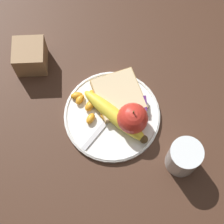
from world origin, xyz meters
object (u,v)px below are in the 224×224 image
at_px(apple, 133,118).
at_px(fork, 112,115).
at_px(banana, 115,116).
at_px(jam_packet, 140,105).
at_px(condiment_caddy, 30,56).
at_px(plate, 112,115).
at_px(juice_glass, 183,158).
at_px(bread_slice, 119,95).

distance_m(apple, fork, 0.06).
relative_size(banana, jam_packet, 4.15).
relative_size(banana, fork, 1.07).
bearing_deg(banana, condiment_caddy, -129.28).
xyz_separation_m(banana, jam_packet, (-0.03, 0.06, -0.01)).
xyz_separation_m(plate, banana, (0.01, 0.01, 0.02)).
bearing_deg(apple, jam_packet, 153.19).
xyz_separation_m(juice_glass, banana, (-0.11, -0.15, -0.01)).
height_order(juice_glass, fork, juice_glass).
bearing_deg(banana, fork, -140.26).
height_order(plate, juice_glass, juice_glass).
height_order(plate, apple, apple).
bearing_deg(plate, banana, 35.86).
relative_size(juice_glass, jam_packet, 2.28).
bearing_deg(apple, condiment_caddy, -126.65).
distance_m(jam_packet, condiment_caddy, 0.30).
bearing_deg(jam_packet, banana, -64.28).
height_order(plate, jam_packet, jam_packet).
height_order(juice_glass, condiment_caddy, juice_glass).
relative_size(banana, bread_slice, 1.14).
bearing_deg(juice_glass, plate, -128.03).
height_order(fork, condiment_caddy, condiment_caddy).
xyz_separation_m(juice_glass, apple, (-0.10, -0.11, 0.01)).
xyz_separation_m(jam_packet, condiment_caddy, (-0.14, -0.27, 0.01)).
relative_size(banana, condiment_caddy, 2.12).
distance_m(juice_glass, jam_packet, 0.17).
height_order(fork, jam_packet, jam_packet).
bearing_deg(banana, bread_slice, 169.72).
height_order(bread_slice, condiment_caddy, condiment_caddy).
bearing_deg(bread_slice, fork, -21.05).
bearing_deg(juice_glass, bread_slice, -140.93).
relative_size(juice_glass, bread_slice, 0.63).
bearing_deg(plate, bread_slice, 158.87).
bearing_deg(fork, apple, -75.53).
xyz_separation_m(banana, condiment_caddy, (-0.17, -0.21, 0.01)).
xyz_separation_m(fork, jam_packet, (-0.02, 0.07, 0.01)).
height_order(jam_packet, condiment_caddy, condiment_caddy).
xyz_separation_m(plate, condiment_caddy, (-0.16, -0.20, 0.03)).
relative_size(fork, jam_packet, 3.86).
relative_size(plate, bread_slice, 1.64).
height_order(juice_glass, bread_slice, juice_glass).
height_order(juice_glass, apple, apple).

